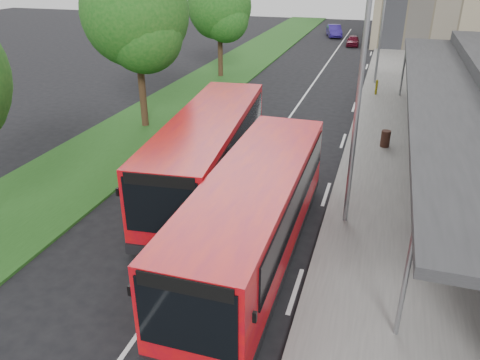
{
  "coord_description": "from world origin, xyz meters",
  "views": [
    {
      "loc": [
        4.89,
        -12.14,
        8.2
      ],
      "look_at": [
        0.71,
        1.22,
        1.5
      ],
      "focal_mm": 35.0,
      "sensor_mm": 36.0,
      "label": 1
    }
  ],
  "objects_px": {
    "tree_mid": "(136,20)",
    "lamp_post_far": "(382,14)",
    "bus_main": "(254,215)",
    "litter_bin": "(385,139)",
    "bus_second": "(209,153)",
    "bollard": "(376,87)",
    "car_far": "(334,31)",
    "tree_far": "(220,11)",
    "lamp_post_near": "(357,86)",
    "car_near": "(353,41)"
  },
  "relations": [
    {
      "from": "tree_far",
      "to": "bollard",
      "type": "relative_size",
      "value": 7.88
    },
    {
      "from": "tree_mid",
      "to": "bollard",
      "type": "height_order",
      "value": "tree_mid"
    },
    {
      "from": "litter_bin",
      "to": "bollard",
      "type": "relative_size",
      "value": 0.84
    },
    {
      "from": "tree_mid",
      "to": "litter_bin",
      "type": "relative_size",
      "value": 10.81
    },
    {
      "from": "bus_main",
      "to": "bollard",
      "type": "relative_size",
      "value": 10.82
    },
    {
      "from": "bus_second",
      "to": "car_far",
      "type": "xyz_separation_m",
      "value": [
        -0.17,
        40.04,
        -0.85
      ]
    },
    {
      "from": "tree_far",
      "to": "litter_bin",
      "type": "bearing_deg",
      "value": -43.44
    },
    {
      "from": "lamp_post_near",
      "to": "bus_second",
      "type": "bearing_deg",
      "value": 167.4
    },
    {
      "from": "lamp_post_near",
      "to": "litter_bin",
      "type": "xyz_separation_m",
      "value": [
        1.14,
        7.43,
        -4.18
      ]
    },
    {
      "from": "lamp_post_near",
      "to": "lamp_post_far",
      "type": "bearing_deg",
      "value": 90.0
    },
    {
      "from": "tree_far",
      "to": "car_far",
      "type": "xyz_separation_m",
      "value": [
        5.7,
        22.16,
        -4.06
      ]
    },
    {
      "from": "lamp_post_far",
      "to": "bus_second",
      "type": "bearing_deg",
      "value": -105.59
    },
    {
      "from": "lamp_post_near",
      "to": "tree_far",
      "type": "bearing_deg",
      "value": 120.29
    },
    {
      "from": "bus_second",
      "to": "tree_far",
      "type": "bearing_deg",
      "value": 102.23
    },
    {
      "from": "car_far",
      "to": "litter_bin",
      "type": "bearing_deg",
      "value": -93.2
    },
    {
      "from": "bus_second",
      "to": "litter_bin",
      "type": "xyz_separation_m",
      "value": [
        6.39,
        6.26,
        -0.96
      ]
    },
    {
      "from": "lamp_post_far",
      "to": "bus_main",
      "type": "xyz_separation_m",
      "value": [
        -2.33,
        -22.8,
        -3.27
      ]
    },
    {
      "from": "tree_far",
      "to": "car_near",
      "type": "distance_m",
      "value": 19.13
    },
    {
      "from": "lamp_post_near",
      "to": "car_near",
      "type": "relative_size",
      "value": 2.66
    },
    {
      "from": "tree_mid",
      "to": "bus_second",
      "type": "relative_size",
      "value": 0.8
    },
    {
      "from": "car_far",
      "to": "bollard",
      "type": "bearing_deg",
      "value": -91.0
    },
    {
      "from": "tree_mid",
      "to": "lamp_post_far",
      "type": "height_order",
      "value": "tree_mid"
    },
    {
      "from": "car_far",
      "to": "lamp_post_near",
      "type": "bearing_deg",
      "value": -96.7
    },
    {
      "from": "bus_main",
      "to": "litter_bin",
      "type": "bearing_deg",
      "value": 71.04
    },
    {
      "from": "bollard",
      "to": "car_far",
      "type": "bearing_deg",
      "value": 103.19
    },
    {
      "from": "lamp_post_near",
      "to": "bus_main",
      "type": "xyz_separation_m",
      "value": [
        -2.33,
        -2.8,
        -3.27
      ]
    },
    {
      "from": "tree_far",
      "to": "litter_bin",
      "type": "xyz_separation_m",
      "value": [
        12.27,
        -11.62,
        -4.17
      ]
    },
    {
      "from": "litter_bin",
      "to": "bollard",
      "type": "distance_m",
      "value": 9.41
    },
    {
      "from": "bus_second",
      "to": "bollard",
      "type": "height_order",
      "value": "bus_second"
    },
    {
      "from": "tree_mid",
      "to": "lamp_post_far",
      "type": "bearing_deg",
      "value": 49.32
    },
    {
      "from": "tree_far",
      "to": "bus_main",
      "type": "distance_m",
      "value": 23.78
    },
    {
      "from": "litter_bin",
      "to": "car_far",
      "type": "height_order",
      "value": "car_far"
    },
    {
      "from": "lamp_post_far",
      "to": "bus_second",
      "type": "height_order",
      "value": "lamp_post_far"
    },
    {
      "from": "lamp_post_far",
      "to": "car_near",
      "type": "xyz_separation_m",
      "value": [
        -2.86,
        15.79,
        -4.21
      ]
    },
    {
      "from": "bollard",
      "to": "bus_main",
      "type": "bearing_deg",
      "value": -97.63
    },
    {
      "from": "tree_far",
      "to": "bus_main",
      "type": "relative_size",
      "value": 0.73
    },
    {
      "from": "tree_far",
      "to": "car_near",
      "type": "bearing_deg",
      "value": 63.72
    },
    {
      "from": "tree_far",
      "to": "lamp_post_far",
      "type": "relative_size",
      "value": 0.91
    },
    {
      "from": "lamp_post_far",
      "to": "bollard",
      "type": "relative_size",
      "value": 8.65
    },
    {
      "from": "bus_main",
      "to": "bus_second",
      "type": "relative_size",
      "value": 0.95
    },
    {
      "from": "bus_main",
      "to": "tree_mid",
      "type": "bearing_deg",
      "value": 131.56
    },
    {
      "from": "litter_bin",
      "to": "tree_mid",
      "type": "bearing_deg",
      "value": -178.22
    },
    {
      "from": "lamp_post_far",
      "to": "bus_second",
      "type": "xyz_separation_m",
      "value": [
        -5.25,
        -18.83,
        -3.22
      ]
    },
    {
      "from": "bus_second",
      "to": "car_far",
      "type": "height_order",
      "value": "bus_second"
    },
    {
      "from": "lamp_post_far",
      "to": "litter_bin",
      "type": "distance_m",
      "value": 13.29
    },
    {
      "from": "tree_mid",
      "to": "car_near",
      "type": "relative_size",
      "value": 2.79
    },
    {
      "from": "lamp_post_near",
      "to": "bus_second",
      "type": "height_order",
      "value": "lamp_post_near"
    },
    {
      "from": "bus_main",
      "to": "car_near",
      "type": "xyz_separation_m",
      "value": [
        -0.53,
        38.58,
        -0.94
      ]
    },
    {
      "from": "bollard",
      "to": "car_near",
      "type": "relative_size",
      "value": 0.31
    },
    {
      "from": "tree_mid",
      "to": "bollard",
      "type": "bearing_deg",
      "value": 40.5
    }
  ]
}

